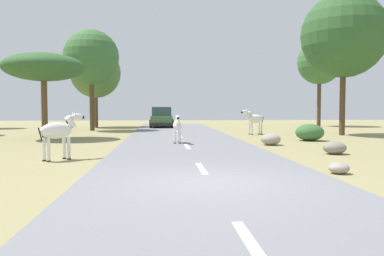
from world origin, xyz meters
The scene contains 16 objects.
ground_plane centered at (0.00, 0.00, 0.00)m, with size 90.00×90.00×0.00m, color #8E8456.
road centered at (0.03, 0.00, 0.03)m, with size 6.00×64.00×0.05m, color slate.
lane_markings centered at (0.03, -1.00, 0.05)m, with size 0.16×56.00×0.01m.
zebra_0 centered at (-0.32, 9.69, 0.87)m, with size 0.39×1.46×1.37m.
zebra_1 centered at (4.88, 15.97, 0.99)m, with size 1.67×0.90×1.65m.
zebra_2 centered at (-4.39, 4.40, 0.95)m, with size 1.34×1.35×1.60m.
car_0 centered at (-1.04, 25.25, 0.85)m, with size 2.05×4.36×1.74m.
tree_0 centered at (13.60, 26.65, 5.91)m, with size 4.08×4.08×7.98m.
tree_3 centered at (10.23, 14.96, 6.18)m, with size 5.23×5.23×8.81m.
tree_4 centered at (-6.25, 21.05, 5.45)m, with size 4.10×4.10×7.52m.
tree_5 centered at (-7.44, 13.27, 3.90)m, with size 4.33×4.33×4.68m.
tree_7 centered at (-6.82, 26.27, 4.76)m, with size 4.37×4.37×6.96m.
bush_1 centered at (6.61, 11.02, 0.44)m, with size 1.47×1.32×0.88m, color #386633.
rock_0 centered at (5.32, 5.30, 0.24)m, with size 0.85×0.80×0.47m, color gray.
rock_1 centered at (3.94, 8.90, 0.27)m, with size 0.90×0.90×0.53m, color gray.
rock_3 centered at (3.53, 1.17, 0.14)m, with size 0.53×0.53×0.29m, color gray.
Camera 1 is at (-1.05, -8.46, 1.71)m, focal length 36.22 mm.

